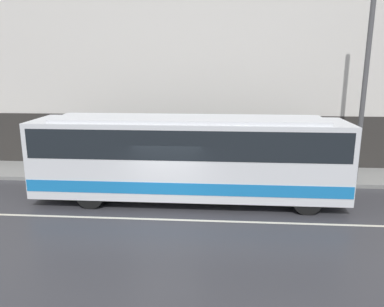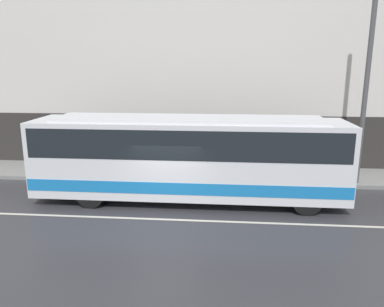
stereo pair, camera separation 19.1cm
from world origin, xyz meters
name	(u,v)px [view 2 (the right image)]	position (x,y,z in m)	size (l,w,h in m)	color
ground_plane	(164,219)	(0.00, 0.00, 0.00)	(60.00, 60.00, 0.00)	#333338
sidewalk	(182,173)	(0.00, 5.45, 0.09)	(60.00, 2.91, 0.18)	gray
building_facade	(184,45)	(0.00, 7.05, 6.25)	(60.00, 0.35, 12.92)	silver
lane_stripe	(164,219)	(0.00, 0.00, 0.00)	(54.00, 0.14, 0.01)	beige
transit_bus	(188,155)	(0.68, 1.99, 1.89)	(12.06, 2.56, 3.36)	silver
utility_pole_near	(366,87)	(8.00, 4.46, 4.41)	(0.21, 0.21, 8.48)	#4C4C4F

